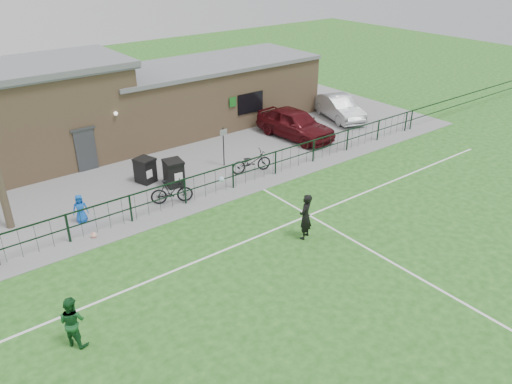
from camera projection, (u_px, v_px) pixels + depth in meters
ground at (347, 280)px, 16.65m from camera, size 90.00×90.00×0.00m
paving_strip at (157, 156)px, 26.19m from camera, size 34.00×13.00×0.02m
pitch_line_touch at (218, 196)px, 22.16m from camera, size 28.00×0.10×0.01m
pitch_line_mid at (272, 231)px, 19.48m from camera, size 28.00×0.10×0.01m
pitch_line_perp at (386, 259)px, 17.74m from camera, size 0.10×16.00×0.01m
perimeter_fence at (215, 182)px, 22.04m from camera, size 28.00×0.10×1.20m
wheelie_bin_left at (145, 171)px, 23.17m from camera, size 0.93×0.99×1.09m
wheelie_bin_right at (174, 174)px, 22.82m from camera, size 0.88×0.97×1.15m
sign_post at (224, 147)px, 24.66m from camera, size 0.06×0.06×2.00m
car_maroon at (295, 123)px, 28.32m from camera, size 2.43×5.07×1.67m
car_silver at (339, 108)px, 31.36m from camera, size 2.73×4.66×1.45m
bicycle_d at (172, 191)px, 21.28m from camera, size 1.86×1.21×1.09m
bicycle_e at (251, 162)px, 24.15m from camera, size 2.14×1.13×1.07m
spectator_child at (80, 209)px, 19.78m from camera, size 0.68×0.56×1.21m
goalkeeper_kick at (304, 216)px, 18.66m from camera, size 2.18×3.51×1.91m
outfield_player at (72, 321)px, 13.70m from camera, size 0.91×0.96×1.57m
ball_ground at (94, 235)px, 18.98m from camera, size 0.22×0.22×0.22m
clubhouse at (113, 105)px, 26.83m from camera, size 24.25×5.40×4.96m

